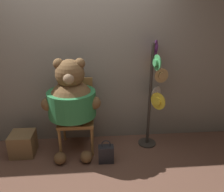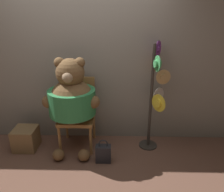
# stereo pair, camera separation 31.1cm
# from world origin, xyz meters

# --- Properties ---
(ground_plane) EXTENTS (14.00, 14.00, 0.00)m
(ground_plane) POSITION_xyz_m (0.00, 0.00, 0.00)
(ground_plane) COLOR brown
(wall_back) EXTENTS (8.00, 0.10, 2.28)m
(wall_back) POSITION_xyz_m (0.00, 0.77, 1.14)
(wall_back) COLOR gray
(wall_back) RESTS_ON ground_plane
(chair) EXTENTS (0.51, 0.51, 1.05)m
(chair) POSITION_xyz_m (-0.08, 0.53, 0.56)
(chair) COLOR #9E703D
(chair) RESTS_ON ground_plane
(teddy_bear) EXTENTS (0.80, 0.71, 1.41)m
(teddy_bear) POSITION_xyz_m (-0.11, 0.35, 0.82)
(teddy_bear) COLOR brown
(teddy_bear) RESTS_ON ground_plane
(hat_display_rack) EXTENTS (0.40, 0.50, 1.60)m
(hat_display_rack) POSITION_xyz_m (1.07, 0.46, 0.89)
(hat_display_rack) COLOR #332D28
(hat_display_rack) RESTS_ON ground_plane
(handbag_on_ground) EXTENTS (0.21, 0.12, 0.35)m
(handbag_on_ground) POSITION_xyz_m (0.34, 0.04, 0.13)
(handbag_on_ground) COLOR #232328
(handbag_on_ground) RESTS_ON ground_plane
(wooden_crate) EXTENTS (0.34, 0.34, 0.34)m
(wooden_crate) POSITION_xyz_m (-0.86, 0.34, 0.17)
(wooden_crate) COLOR brown
(wooden_crate) RESTS_ON ground_plane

